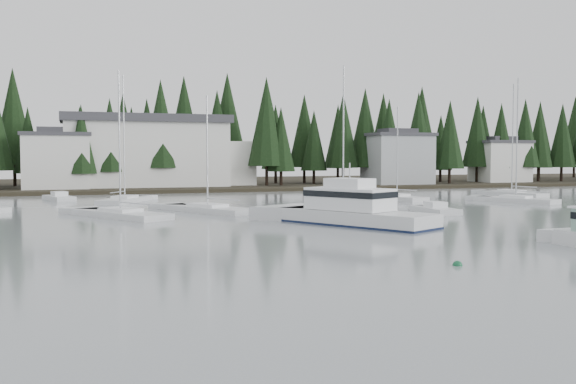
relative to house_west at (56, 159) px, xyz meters
name	(u,v)px	position (x,y,z in m)	size (l,w,h in m)	color
ground	(545,299)	(18.00, -79.00, -4.65)	(260.00, 260.00, 0.00)	gray
far_shore_land	(166,185)	(18.00, 18.00, -4.65)	(240.00, 54.00, 1.00)	black
conifer_treeline	(176,188)	(18.00, 7.00, -4.65)	(200.00, 22.00, 20.00)	black
house_west	(56,159)	(0.00, 0.00, 0.00)	(9.54, 7.42, 8.75)	silver
house_east_a	(397,158)	(54.00, -1.00, 0.25)	(10.60, 8.48, 9.25)	#999EA0
house_east_b	(500,160)	(76.00, 1.00, -0.25)	(9.54, 7.42, 8.25)	silver
harbor_inn	(160,152)	(15.04, 3.34, 1.12)	(29.50, 11.50, 10.90)	silver
cabin_cruiser_center	(354,214)	(21.90, -54.12, -3.86)	(9.23, 12.69, 5.31)	silver
sailboat_0	(516,201)	(48.75, -38.26, -4.57)	(5.85, 9.42, 14.25)	silver
sailboat_1	(397,200)	(37.92, -30.95, -4.59)	(4.40, 8.39, 11.38)	silver
sailboat_2	(121,216)	(5.93, -42.47, -4.60)	(7.86, 10.76, 12.70)	silver
sailboat_3	(343,211)	(25.70, -43.38, -4.58)	(5.26, 9.59, 13.85)	silver
sailboat_5	(512,195)	(56.32, -27.78, -4.56)	(3.90, 10.32, 15.00)	silver
sailboat_6	(125,202)	(7.60, -24.80, -4.57)	(6.73, 9.29, 14.56)	silver
sailboat_8	(208,211)	(13.83, -39.77, -4.61)	(7.61, 10.76, 11.12)	silver
runabout_1	(435,212)	(32.96, -47.37, -4.52)	(2.45, 5.66, 1.42)	silver
runabout_3	(59,199)	(0.68, -18.65, -4.52)	(3.78, 5.82, 1.42)	silver
mooring_buoy_green	(457,266)	(19.00, -72.04, -4.65)	(0.46, 0.46, 0.46)	#145933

